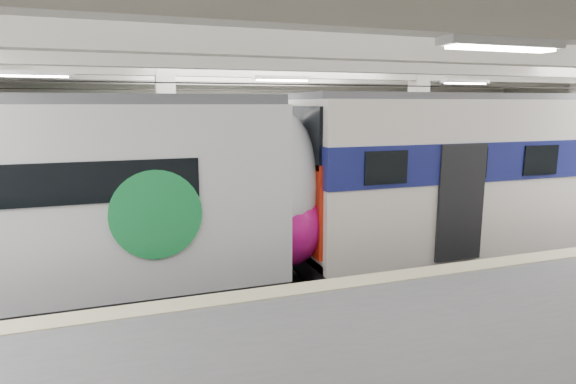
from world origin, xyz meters
name	(u,v)px	position (x,y,z in m)	size (l,w,h in m)	color
station_hall	(341,154)	(0.00, -1.74, 3.24)	(36.00, 24.00, 5.75)	black
modern_emu	(34,208)	(-5.95, 0.00, 2.19)	(13.80, 2.85, 4.45)	silver
older_rer	(524,171)	(6.61, 0.00, 2.37)	(13.76, 3.04, 4.52)	silver
far_train	(90,169)	(-5.19, 5.50, 2.26)	(13.67, 2.86, 4.37)	silver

